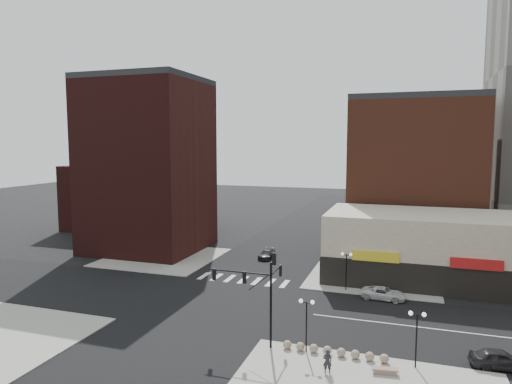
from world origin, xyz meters
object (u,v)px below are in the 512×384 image
(traffic_signal, at_px, (261,285))
(dark_sedan_east, at_px, (500,359))
(dark_sedan_north, at_px, (267,254))
(street_lamp_ne, at_px, (346,262))
(white_suv, at_px, (384,293))
(pedestrian, at_px, (327,361))
(stone_bench, at_px, (385,371))
(street_lamp_se_b, at_px, (417,325))
(street_lamp_se_a, at_px, (307,312))

(traffic_signal, height_order, dark_sedan_east, traffic_signal)
(dark_sedan_east, distance_m, dark_sedan_north, 35.35)
(street_lamp_ne, distance_m, white_suv, 5.09)
(white_suv, distance_m, dark_sedan_north, 20.55)
(pedestrian, distance_m, stone_bench, 4.08)
(traffic_signal, relative_size, stone_bench, 4.24)
(street_lamp_se_b, bearing_deg, traffic_signal, 179.18)
(dark_sedan_east, distance_m, pedestrian, 12.64)
(street_lamp_ne, xyz_separation_m, stone_bench, (4.97, -17.65, -2.95))
(traffic_signal, bearing_deg, street_lamp_se_a, -2.57)
(traffic_signal, relative_size, white_suv, 1.71)
(street_lamp_se_a, bearing_deg, street_lamp_se_b, 0.00)
(white_suv, bearing_deg, street_lamp_se_b, -164.32)
(street_lamp_se_b, height_order, dark_sedan_north, street_lamp_se_b)
(street_lamp_se_a, relative_size, street_lamp_ne, 1.00)
(white_suv, height_order, pedestrian, pedestrian)
(pedestrian, bearing_deg, street_lamp_se_b, -170.84)
(street_lamp_ne, bearing_deg, dark_sedan_north, 138.88)
(traffic_signal, bearing_deg, pedestrian, -26.69)
(street_lamp_se_b, relative_size, street_lamp_ne, 1.00)
(white_suv, relative_size, dark_sedan_north, 1.07)
(street_lamp_ne, relative_size, stone_bench, 2.27)
(white_suv, distance_m, dark_sedan_east, 15.25)
(street_lamp_ne, distance_m, pedestrian, 18.96)
(traffic_signal, bearing_deg, dark_sedan_north, 105.96)
(street_lamp_ne, relative_size, white_suv, 0.92)
(traffic_signal, distance_m, dark_sedan_east, 18.17)
(street_lamp_ne, distance_m, dark_sedan_east, 19.15)
(street_lamp_ne, bearing_deg, traffic_signal, -106.75)
(street_lamp_se_a, bearing_deg, white_suv, 70.72)
(street_lamp_se_b, xyz_separation_m, stone_bench, (-2.03, -1.65, -2.95))
(dark_sedan_east, distance_m, stone_bench, 8.65)
(dark_sedan_north, bearing_deg, street_lamp_se_a, -67.88)
(street_lamp_ne, bearing_deg, pedestrian, -86.63)
(traffic_signal, xyz_separation_m, street_lamp_ne, (4.76, 15.83, -1.67))
(street_lamp_se_a, xyz_separation_m, pedestrian, (2.11, -2.78, -2.32))
(stone_bench, bearing_deg, street_lamp_se_b, 31.60)
(dark_sedan_east, bearing_deg, street_lamp_se_a, 90.81)
(white_suv, xyz_separation_m, dark_sedan_north, (-16.45, 12.31, -0.02))
(pedestrian, bearing_deg, dark_sedan_north, -81.61)
(traffic_signal, relative_size, street_lamp_se_b, 1.87)
(dark_sedan_east, bearing_deg, white_suv, 27.51)
(traffic_signal, distance_m, white_suv, 17.38)
(traffic_signal, bearing_deg, white_suv, 58.34)
(street_lamp_se_a, bearing_deg, dark_sedan_north, 113.00)
(dark_sedan_north, bearing_deg, stone_bench, -59.51)
(dark_sedan_north, bearing_deg, traffic_signal, -74.93)
(white_suv, bearing_deg, stone_bench, -172.54)
(street_lamp_ne, bearing_deg, street_lamp_se_b, -66.37)
(street_lamp_se_a, distance_m, street_lamp_ne, 16.03)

